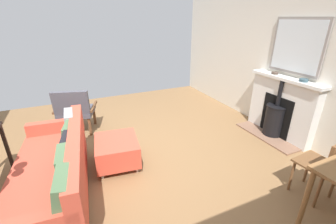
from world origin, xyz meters
TOP-DOWN VIEW (x-y plane):
  - ground_plane at (0.00, 0.00)m, footprint 5.62×6.21m
  - wall_left at (-2.81, 0.00)m, footprint 0.12×6.21m
  - fireplace at (-2.63, 0.33)m, footprint 0.52×1.35m
  - mirror_over_mantel at (-2.72, 0.33)m, footprint 0.04×0.92m
  - mantel_bowl_near at (-2.63, 0.08)m, footprint 0.12×0.12m
  - mantel_bowl_far at (-2.63, 0.64)m, footprint 0.13×0.13m
  - sofa at (1.02, 0.38)m, footprint 0.96×2.01m
  - ottoman at (0.24, 0.04)m, footprint 0.67×0.74m
  - armchair_accent at (0.71, -1.26)m, footprint 0.80×0.73m
  - dining_chair_near_fireplace at (-1.78, 1.69)m, footprint 0.43×0.43m

SIDE VIEW (x-z plane):
  - ground_plane at x=0.00m, z-range -0.01..0.00m
  - ottoman at x=0.24m, z-range 0.04..0.45m
  - sofa at x=1.02m, z-range -0.04..0.77m
  - fireplace at x=-2.63m, z-range -0.06..1.03m
  - armchair_accent at x=0.71m, z-range 0.05..0.92m
  - dining_chair_near_fireplace at x=-1.78m, z-range 0.08..0.90m
  - mantel_bowl_near at x=-2.63m, z-range 1.09..1.13m
  - mantel_bowl_far at x=-2.63m, z-range 1.09..1.14m
  - wall_left at x=-2.81m, z-range 0.00..2.67m
  - mirror_over_mantel at x=-2.72m, z-range 1.15..2.03m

